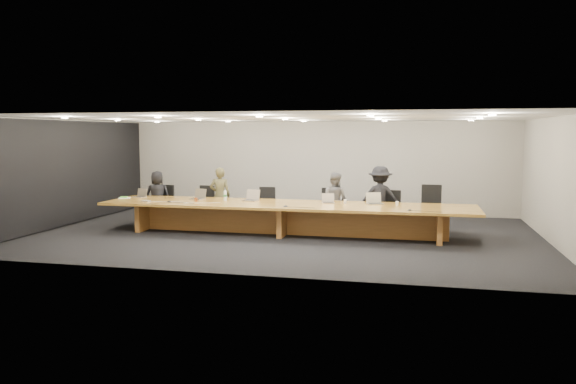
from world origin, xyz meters
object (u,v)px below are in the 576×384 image
chair_far_right (431,208)px  person_c (335,200)px  av_box (146,201)px  mic_left (169,201)px  chair_mid_right (328,208)px  amber_mug (196,200)px  conference_table (285,213)px  chair_far_left (163,203)px  person_a (158,196)px  paper_cup_near (345,201)px  laptop_a (139,193)px  mic_center (286,206)px  person_b (220,196)px  chair_mid_left (265,206)px  water_bottle (225,196)px  chair_right (392,210)px  laptop_d (328,198)px  paper_cup_far (397,203)px  chair_left (204,204)px  laptop_c (250,195)px  laptop_e (375,198)px  person_d (380,198)px  mic_right (410,210)px  laptop_b (197,194)px

chair_far_right → person_c: bearing=-177.6°
av_box → mic_left: size_ratio=1.47×
chair_mid_right → amber_mug: chair_mid_right is taller
amber_mug → av_box: size_ratio=0.48×
conference_table → chair_mid_right: chair_mid_right is taller
chair_far_left → person_a: size_ratio=0.72×
chair_far_left → paper_cup_near: 5.30m
laptop_a → mic_center: bearing=1.4°
person_b → mic_center: bearing=129.2°
chair_mid_left → conference_table: bearing=-56.1°
person_c → conference_table: bearing=67.5°
laptop_a → water_bottle: size_ratio=1.26×
chair_right → laptop_a: 6.61m
conference_table → laptop_d: laptop_d is taller
person_b → paper_cup_far: (4.72, -0.84, 0.03)m
person_b → amber_mug: bearing=69.2°
conference_table → chair_right: (2.47, 1.33, -0.02)m
paper_cup_far → mic_center: (-2.49, -0.89, -0.03)m
av_box → mic_left: 0.61m
mic_left → chair_left: bearing=80.3°
chair_mid_left → person_a: bearing=178.6°
conference_table → laptop_a: (-4.07, 0.41, 0.35)m
person_c → person_b: bearing=19.6°
laptop_c → person_a: bearing=177.2°
person_c → laptop_e: (1.09, -0.77, 0.17)m
person_d → mic_right: person_d is taller
chair_mid_right → person_a: size_ratio=0.74×
person_c → chair_far_right: bearing=-157.6°
chair_far_left → person_d: (5.99, -0.02, 0.30)m
person_a → person_b: person_b is taller
laptop_c → laptop_d: size_ratio=1.23×
person_b → laptop_e: (4.20, -0.79, 0.13)m
amber_mug → mic_left: 0.65m
person_a → laptop_c: person_a is taller
chair_far_right → av_box: (-6.90, -1.64, 0.18)m
chair_far_right → mic_center: bearing=-151.2°
paper_cup_far → laptop_d: bearing=178.6°
chair_right → paper_cup_near: chair_right is taller
conference_table → person_b: bearing=151.2°
laptop_e → mic_right: (0.82, -0.95, -0.13)m
chair_right → laptop_b: 4.99m
chair_far_left → laptop_d: bearing=-0.6°
mic_right → chair_mid_left: bearing=155.2°
laptop_a → laptop_e: 6.19m
chair_far_left → laptop_c: 3.01m
chair_left → laptop_a: chair_left is taller
paper_cup_near → mic_left: paper_cup_near is taller
conference_table → laptop_b: 2.47m
laptop_b → chair_mid_left: bearing=45.2°
person_d → laptop_c: person_d is taller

